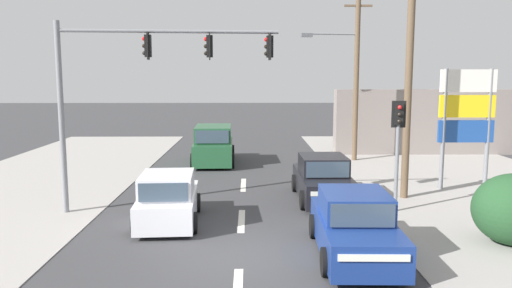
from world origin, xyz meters
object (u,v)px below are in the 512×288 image
Objects in this scene: shopping_plaza_sign at (467,112)px; sedan_crossing_left at (354,227)px; sedan_receding_far at (323,180)px; suv_kerbside_parked at (214,146)px; utility_pole_background_right at (354,67)px; traffic_signal_mast at (138,75)px; pedestal_signal_right_kerb at (398,137)px; utility_pole_midground_right at (410,35)px; hatchback_oncoming_mid at (168,200)px.

sedan_crossing_left is at bearing -128.92° from shopping_plaza_sign.
suv_kerbside_parked reaches higher than sedan_receding_far.
utility_pole_background_right reaches higher than sedan_crossing_left.
traffic_signal_mast reaches higher than suv_kerbside_parked.
pedestal_signal_right_kerb is 11.25m from suv_kerbside_parked.
utility_pole_background_right is at bearing 6.03° from suv_kerbside_parked.
suv_kerbside_parked is 13.65m from sedan_crossing_left.
pedestal_signal_right_kerb is 4.75m from shopping_plaza_sign.
utility_pole_midground_right is at bearing 9.90° from traffic_signal_mast.
traffic_signal_mast is 9.65m from suv_kerbside_parked.
utility_pole_background_right reaches higher than sedan_receding_far.
utility_pole_midground_right is 1.23× the size of utility_pole_background_right.
shopping_plaza_sign is (3.52, 3.14, 0.57)m from pedestal_signal_right_kerb.
utility_pole_background_right reaches higher than pedestal_signal_right_kerb.
sedan_receding_far is at bearing 89.54° from sedan_crossing_left.
utility_pole_midground_right is 3.85m from pedestal_signal_right_kerb.
sedan_crossing_left is (-2.14, -3.87, -1.71)m from pedestal_signal_right_kerb.
traffic_signal_mast is 1.61× the size of sedan_crossing_left.
shopping_plaza_sign is 11.80m from suv_kerbside_parked.
hatchback_oncoming_mid is at bearing -159.59° from utility_pole_midground_right.
hatchback_oncoming_mid is (-10.60, -4.29, -2.28)m from shopping_plaza_sign.
pedestal_signal_right_kerb reaches higher than sedan_receding_far.
utility_pole_background_right reaches higher than hatchback_oncoming_mid.
sedan_crossing_left is (-5.66, -7.01, -2.28)m from shopping_plaza_sign.
sedan_crossing_left is at bearing -28.90° from hatchback_oncoming_mid.
hatchback_oncoming_mid is (1.08, -1.38, -3.65)m from traffic_signal_mast.
utility_pole_background_right is 8.11m from suv_kerbside_parked.
traffic_signal_mast is at bearing -166.01° from shopping_plaza_sign.
hatchback_oncoming_mid is at bearing -170.82° from pedestal_signal_right_kerb.
pedestal_signal_right_kerb is 7.37m from hatchback_oncoming_mid.
pedestal_signal_right_kerb is at bearing 9.18° from hatchback_oncoming_mid.
utility_pole_midground_right is 5.81m from sedan_receding_far.
suv_kerbside_parked is at bearing 120.31° from sedan_receding_far.
hatchback_oncoming_mid is (-7.68, -10.97, -4.10)m from utility_pole_background_right.
suv_kerbside_parked reaches higher than sedan_crossing_left.
traffic_signal_mast reaches higher than sedan_crossing_left.
shopping_plaza_sign reaches higher than sedan_crossing_left.
sedan_receding_far is 0.93× the size of suv_kerbside_parked.
shopping_plaza_sign is at bearing -30.74° from suv_kerbside_parked.
pedestal_signal_right_kerb is at bearing -54.56° from suv_kerbside_parked.
shopping_plaza_sign is at bearing 15.21° from sedan_receding_far.
shopping_plaza_sign is at bearing 13.99° from traffic_signal_mast.
utility_pole_background_right is at bearing 47.61° from traffic_signal_mast.
utility_pole_background_right is 2.50× the size of pedestal_signal_right_kerb.
traffic_signal_mast is 8.15m from sedan_crossing_left.
utility_pole_background_right is at bearing 78.69° from sedan_crossing_left.
utility_pole_background_right is at bearing 91.74° from utility_pole_midground_right.
utility_pole_midground_right is 8.08m from utility_pole_background_right.
shopping_plaza_sign is at bearing -66.37° from utility_pole_background_right.
utility_pole_midground_right is 1.59× the size of traffic_signal_mast.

